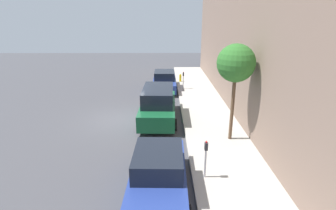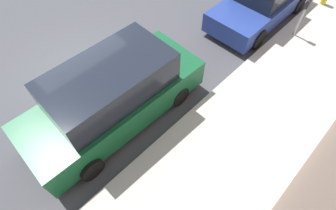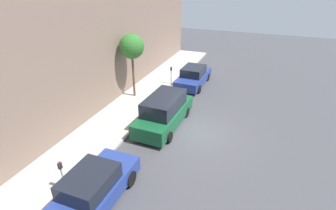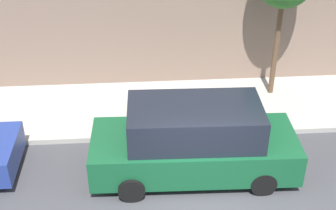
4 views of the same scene
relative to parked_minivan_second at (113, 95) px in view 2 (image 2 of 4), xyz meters
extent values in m
plane|color=#424247|center=(-2.10, 0.03, -0.92)|extent=(60.00, 60.00, 0.00)
cube|color=#B2ADA3|center=(2.93, 0.03, -0.85)|extent=(3.05, 32.00, 0.15)
cube|color=#14512D|center=(0.00, 0.00, -0.28)|extent=(2.03, 4.95, 0.84)
cube|color=black|center=(0.00, 0.00, 0.56)|extent=(1.76, 3.15, 0.84)
cylinder|color=black|center=(-0.90, 1.52, -0.62)|extent=(0.22, 0.61, 0.61)
cylinder|color=black|center=(0.90, 1.52, -0.62)|extent=(0.22, 0.61, 0.61)
cylinder|color=black|center=(-0.90, -1.52, -0.62)|extent=(0.22, 0.61, 0.61)
cylinder|color=black|center=(0.90, -1.52, -0.62)|extent=(0.22, 0.61, 0.61)
cube|color=navy|center=(0.32, 6.52, -0.36)|extent=(1.82, 4.51, 0.68)
cylinder|color=black|center=(1.17, 7.91, -0.58)|extent=(0.22, 0.69, 0.69)
cylinder|color=black|center=(-0.53, 5.12, -0.58)|extent=(0.22, 0.69, 0.69)
cylinder|color=black|center=(1.17, 5.12, -0.58)|extent=(0.22, 0.69, 0.69)
cylinder|color=#ADADB2|center=(1.85, 6.43, -0.25)|extent=(0.07, 0.07, 1.04)
cube|color=#2D2D33|center=(1.85, 6.43, 0.41)|extent=(0.11, 0.15, 0.28)
cube|color=red|center=(1.85, 6.43, 0.58)|extent=(0.04, 0.09, 0.05)
camera|label=1|loc=(0.45, -14.20, 4.73)|focal=28.00mm
camera|label=2|loc=(3.85, -1.95, 5.27)|focal=28.00mm
camera|label=3|loc=(-5.13, 12.47, 7.24)|focal=28.00mm
camera|label=4|loc=(-8.96, 1.28, 6.58)|focal=50.00mm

